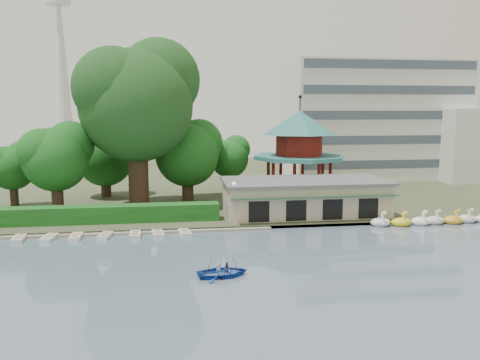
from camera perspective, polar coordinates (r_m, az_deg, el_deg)
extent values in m
plane|color=slate|center=(31.77, 0.95, -13.82)|extent=(220.00, 220.00, 0.00)
cube|color=#424930|center=(82.03, -4.67, 0.09)|extent=(220.00, 70.00, 0.40)
cube|color=gray|center=(48.06, -2.26, -5.90)|extent=(220.00, 0.60, 0.30)
cube|color=gray|center=(48.33, -16.64, -6.21)|extent=(34.00, 1.60, 0.24)
cube|color=#BEAA92|center=(53.99, 7.85, -2.15)|extent=(18.00, 8.00, 3.60)
cube|color=#595B5E|center=(53.67, 7.89, -0.11)|extent=(18.60, 8.60, 0.30)
cube|color=#194C2D|center=(49.79, 9.21, -2.14)|extent=(18.00, 1.59, 0.45)
cylinder|color=#BEAA92|center=(64.21, 7.13, -1.54)|extent=(10.40, 10.40, 1.20)
cylinder|color=#296E6B|center=(63.56, 7.21, 2.77)|extent=(12.40, 12.40, 0.50)
cylinder|color=maroon|center=(63.42, 7.24, 4.25)|extent=(6.40, 6.40, 2.80)
cone|color=#296E6B|center=(63.28, 7.29, 6.96)|extent=(10.00, 10.00, 3.20)
cylinder|color=black|center=(63.27, 7.33, 9.22)|extent=(0.16, 0.16, 1.80)
cube|color=silver|center=(86.29, 15.79, 7.01)|extent=(30.00, 14.00, 20.00)
cube|color=silver|center=(89.02, 26.75, 3.89)|extent=(14.00, 10.00, 12.00)
cone|color=silver|center=(174.07, -20.95, 13.79)|extent=(6.00, 6.00, 60.00)
cylinder|color=silver|center=(176.84, -21.28, 19.59)|extent=(8.00, 8.00, 2.00)
cube|color=#1A5B1B|center=(51.76, -19.44, -4.04)|extent=(30.00, 2.00, 1.80)
cylinder|color=black|center=(49.38, -0.74, -2.83)|extent=(0.12, 0.12, 4.00)
sphere|color=beige|center=(49.01, -0.74, -0.42)|extent=(0.36, 0.36, 0.36)
cylinder|color=#3A281C|center=(57.61, -12.31, 1.55)|extent=(2.41, 2.41, 9.88)
sphere|color=#1D471B|center=(57.22, -12.54, 8.84)|extent=(13.38, 13.38, 13.38)
sphere|color=#1D471B|center=(59.20, -9.85, 11.96)|extent=(10.03, 10.03, 10.03)
sphere|color=#1D471B|center=(56.18, -15.14, 10.78)|extent=(9.37, 9.37, 9.37)
cylinder|color=#3A281C|center=(57.39, -21.38, -1.32)|extent=(1.31, 1.31, 5.00)
sphere|color=#1A5B1B|center=(56.92, -21.58, 2.35)|extent=(7.30, 7.30, 7.30)
sphere|color=#1A5B1B|center=(57.53, -19.99, 4.09)|extent=(5.48, 5.48, 5.48)
sphere|color=#1A5B1B|center=(56.45, -23.06, 3.24)|extent=(5.11, 5.11, 5.11)
cylinder|color=#3A281C|center=(62.91, -25.84, -1.28)|extent=(0.96, 0.96, 3.92)
sphere|color=#1A5B1B|center=(62.53, -26.01, 1.34)|extent=(5.34, 5.34, 5.34)
sphere|color=#1A5B1B|center=(62.84, -24.93, 2.59)|extent=(4.00, 4.00, 4.00)
sphere|color=#1A5B1B|center=(62.24, -27.02, 1.97)|extent=(3.74, 3.74, 3.74)
cylinder|color=#3A281C|center=(61.76, -6.40, -0.23)|extent=(1.49, 1.49, 4.81)
sphere|color=#1A5B1B|center=(61.33, -6.46, 3.06)|extent=(8.27, 8.27, 8.27)
sphere|color=#1A5B1B|center=(62.51, -4.99, 4.60)|extent=(6.20, 6.20, 6.20)
sphere|color=#1A5B1B|center=(60.40, -7.83, 3.87)|extent=(5.79, 5.79, 5.79)
cylinder|color=#3A281C|center=(66.19, -1.30, 0.05)|extent=(0.97, 0.97, 4.01)
sphere|color=#1A5B1B|center=(65.83, -1.31, 2.60)|extent=(5.37, 5.37, 5.37)
sphere|color=#1A5B1B|center=(66.64, -0.47, 3.78)|extent=(4.03, 4.03, 4.03)
sphere|color=#1A5B1B|center=(65.12, -2.08, 3.24)|extent=(3.76, 3.76, 3.76)
cylinder|color=#3A281C|center=(66.41, -16.03, -0.16)|extent=(1.35, 1.35, 4.21)
sphere|color=#1A5B1B|center=(66.04, -16.14, 2.51)|extent=(7.51, 7.51, 7.51)
sphere|color=#1A5B1B|center=(66.84, -14.77, 3.79)|extent=(5.63, 5.63, 5.63)
sphere|color=#1A5B1B|center=(65.43, -17.40, 3.15)|extent=(5.26, 5.26, 5.26)
ellipsoid|color=silver|center=(51.78, 16.74, -4.98)|extent=(2.16, 1.44, 0.99)
cylinder|color=silver|center=(51.18, 17.02, -4.52)|extent=(0.26, 0.79, 1.29)
sphere|color=silver|center=(50.77, 17.19, -3.88)|extent=(0.44, 0.44, 0.44)
ellipsoid|color=yellow|center=(52.52, 19.03, -4.90)|extent=(2.16, 1.44, 0.99)
cylinder|color=yellow|center=(51.92, 19.34, -4.44)|extent=(0.26, 0.79, 1.29)
sphere|color=yellow|center=(51.53, 19.52, -3.81)|extent=(0.44, 0.44, 0.44)
ellipsoid|color=white|center=(53.64, 21.17, -4.74)|extent=(2.16, 1.44, 0.99)
cylinder|color=white|center=(53.06, 21.49, -4.29)|extent=(0.26, 0.79, 1.29)
sphere|color=white|center=(52.67, 21.68, -3.66)|extent=(0.44, 0.44, 0.44)
ellipsoid|color=silver|center=(54.56, 22.59, -4.60)|extent=(2.16, 1.44, 0.99)
cylinder|color=silver|center=(53.99, 22.92, -4.16)|extent=(0.26, 0.79, 1.29)
sphere|color=silver|center=(53.61, 23.12, -3.54)|extent=(0.44, 0.44, 0.44)
ellipsoid|color=gold|center=(55.60, 24.56, -4.48)|extent=(2.16, 1.44, 0.99)
cylinder|color=gold|center=(55.04, 24.90, -4.04)|extent=(0.26, 0.79, 1.29)
sphere|color=gold|center=(54.66, 25.11, -3.44)|extent=(0.44, 0.44, 0.44)
ellipsoid|color=silver|center=(56.72, 25.87, -4.32)|extent=(2.16, 1.44, 0.99)
cylinder|color=silver|center=(56.17, 26.22, -3.89)|extent=(0.26, 0.79, 1.29)
sphere|color=silver|center=(55.80, 26.43, -3.30)|extent=(0.44, 0.44, 0.44)
cube|color=silver|center=(48.77, -25.35, -6.47)|extent=(1.20, 2.38, 0.36)
cube|color=silver|center=(47.92, -22.25, -6.54)|extent=(1.22, 2.39, 0.36)
cube|color=silver|center=(47.41, -19.36, -6.54)|extent=(1.00, 2.30, 0.36)
cube|color=silver|center=(46.91, -16.11, -6.55)|extent=(1.34, 2.42, 0.36)
cube|color=silver|center=(46.63, -12.65, -6.51)|extent=(1.13, 2.35, 0.36)
cube|color=silver|center=(46.56, -9.95, -6.46)|extent=(1.33, 2.42, 0.36)
cube|color=silver|center=(46.49, -6.72, -6.41)|extent=(1.37, 2.44, 0.36)
imported|color=#183E9C|center=(34.92, -2.11, -10.78)|extent=(5.69, 4.38, 1.09)
imported|color=silver|center=(35.06, -2.65, -10.58)|extent=(0.41, 0.29, 1.04)
imported|color=#38374F|center=(34.75, -1.58, -10.78)|extent=(0.53, 0.44, 1.00)
cylinder|color=#3A281C|center=(34.89, -4.11, -11.15)|extent=(0.94, 0.29, 2.01)
cylinder|color=#3A281C|center=(35.12, -0.13, -11.00)|extent=(0.94, 0.29, 2.01)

